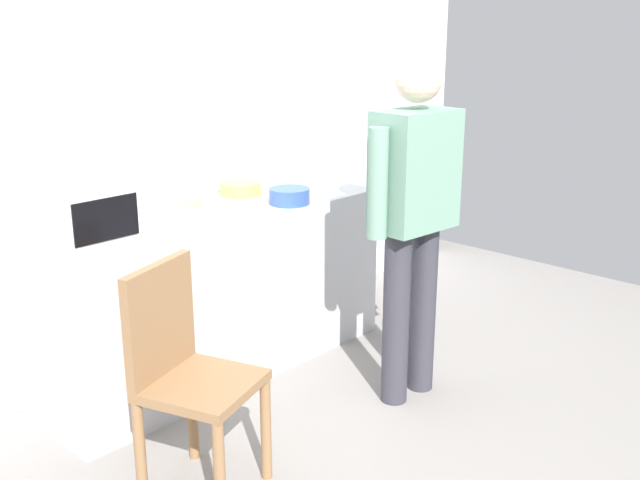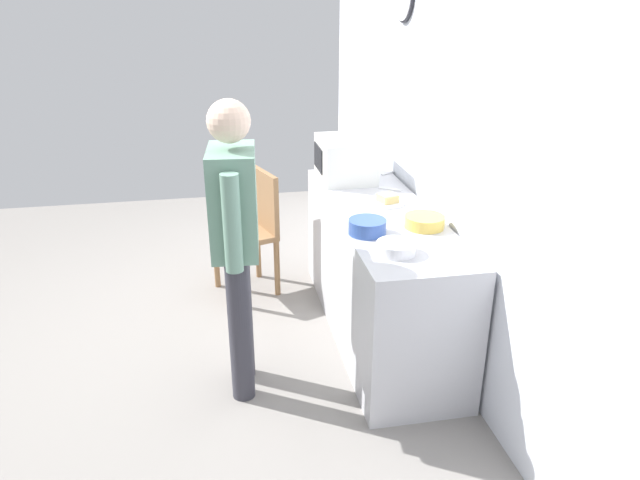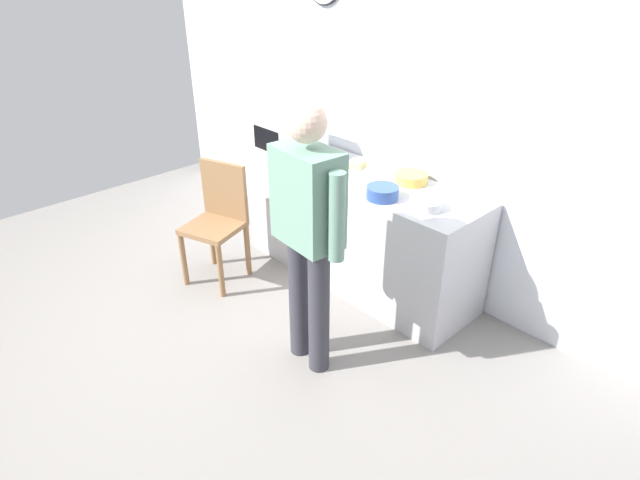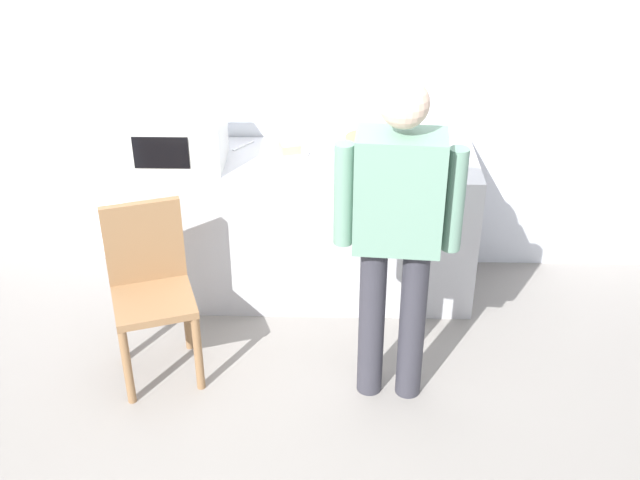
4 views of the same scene
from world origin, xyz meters
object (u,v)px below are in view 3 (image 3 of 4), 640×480
fork_utensil (317,142)px  wooden_chair (218,217)px  microwave (290,136)px  sandwich_plate (357,167)px  cereal_bowl (382,192)px  mixing_bowl (425,204)px  salad_bowl (411,178)px  spoon_utensil (340,156)px  person_standing (308,224)px

fork_utensil → wooden_chair: bearing=-89.9°
microwave → sandwich_plate: 0.64m
cereal_bowl → mixing_bowl: bearing=14.8°
fork_utensil → sandwich_plate: bearing=-18.1°
fork_utensil → cereal_bowl: bearing=-22.7°
salad_bowl → spoon_utensil: size_ratio=1.38×
spoon_utensil → wooden_chair: bearing=-112.6°
mixing_bowl → spoon_utensil: mixing_bowl is taller
sandwich_plate → fork_utensil: size_ratio=1.32×
salad_bowl → fork_utensil: bearing=173.6°
spoon_utensil → person_standing: 1.40m
sandwich_plate → spoon_utensil: size_ratio=1.32×
microwave → spoon_utensil: bearing=37.4°
sandwich_plate → spoon_utensil: 0.30m
fork_utensil → spoon_utensil: bearing=-16.6°
microwave → fork_utensil: bearing=100.7°
salad_bowl → spoon_utensil: salad_bowl is taller
salad_bowl → wooden_chair: bearing=-140.0°
microwave → mixing_bowl: bearing=-1.6°
microwave → person_standing: bearing=-36.7°
spoon_utensil → person_standing: size_ratio=0.10×
wooden_chair → spoon_utensil: bearing=67.4°
sandwich_plate → wooden_chair: sandwich_plate is taller
microwave → salad_bowl: size_ratio=2.14×
salad_bowl → spoon_utensil: (-0.72, 0.01, -0.03)m
spoon_utensil → salad_bowl: bearing=-0.7°
mixing_bowl → person_standing: size_ratio=0.12×
sandwich_plate → cereal_bowl: 0.54m
person_standing → salad_bowl: bearing=96.2°
sandwich_plate → person_standing: (0.56, -1.01, 0.08)m
microwave → person_standing: person_standing is taller
sandwich_plate → fork_utensil: (-0.68, 0.22, -0.02)m
sandwich_plate → spoon_utensil: bearing=159.9°
mixing_bowl → wooden_chair: (-1.44, -0.65, -0.39)m
fork_utensil → wooden_chair: size_ratio=0.18×
wooden_chair → person_standing: bearing=-8.1°
wooden_chair → sandwich_plate: bearing=51.1°
person_standing → cereal_bowl: bearing=96.4°
salad_bowl → person_standing: 1.11m
person_standing → spoon_utensil: bearing=127.0°
mixing_bowl → sandwich_plate: bearing=166.6°
spoon_utensil → mixing_bowl: bearing=-15.2°
wooden_chair → fork_utensil: bearing=90.1°
microwave → spoon_utensil: 0.43m
sandwich_plate → wooden_chair: 1.14m
microwave → mixing_bowl: 1.38m
sandwich_plate → cereal_bowl: size_ratio=1.03×
sandwich_plate → mixing_bowl: sandwich_plate is taller
mixing_bowl → wooden_chair: bearing=-155.6°
salad_bowl → cereal_bowl: size_ratio=1.08×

